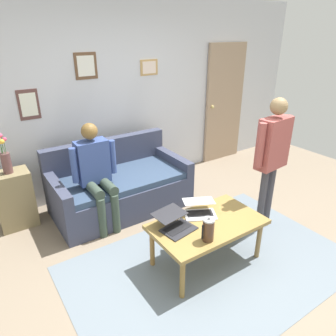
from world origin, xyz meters
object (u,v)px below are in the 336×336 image
Objects in this scene: laptop_center at (175,224)px; flower_vase at (6,159)px; person_standing at (273,149)px; couch at (119,187)px; french_press at (208,230)px; interior_door at (224,104)px; laptop_left at (200,210)px; person_seated at (96,170)px; coffee_table at (207,227)px; side_shelf at (15,199)px.

flower_vase is at bearing -55.48° from laptop_center.
laptop_center is 0.25× the size of person_standing.
couch is 1.75m from french_press.
couch is at bearing 13.55° from interior_door.
couch is 4.11× the size of laptop_left.
interior_door reaches higher than flower_vase.
flower_vase is at bearing -57.10° from french_press.
french_press is (-0.07, 1.72, 0.29)m from couch.
person_seated is at bearing 16.17° from interior_door.
laptop_left reaches higher than coffee_table.
side_shelf is (1.18, -1.71, -0.17)m from laptop_center.
couch is 1.10× the size of person_standing.
person_standing is (-0.95, 0.08, 0.50)m from laptop_left.
french_press is at bearing 106.90° from person_seated.
coffee_table is 2.81× the size of laptop_center.
interior_door is 2.88m from laptop_left.
laptop_center is at bearing 11.13° from laptop_left.
laptop_center is (2.45, 1.98, -0.50)m from interior_door.
couch is 1.42m from laptop_center.
interior_door is 2.56m from couch.
french_press is (0.22, 0.39, 0.07)m from laptop_left.
person_seated is at bearing -74.92° from laptop_center.
couch is 1.55× the size of coffee_table.
person_standing is at bearing 131.30° from couch.
side_shelf is at bearing -31.87° from person_seated.
interior_door is at bearing -163.83° from person_seated.
laptop_center is 1.23m from person_seated.
laptop_left is 0.33× the size of person_seated.
person_standing is at bearing 179.41° from laptop_center.
laptop_left is 0.37m from laptop_center.
couch is 6.93× the size of french_press.
coffee_table is 2.35m from side_shelf.
interior_door reaches higher than couch.
laptop_center is (0.32, -0.11, 0.10)m from coffee_table.
french_press is 1.29m from person_standing.
flower_vase reaches higher than french_press.
person_seated reaches higher than coffee_table.
interior_door is 2.30m from person_standing.
coffee_table is at bearing 129.51° from side_shelf.
flower_vase reaches higher than laptop_left.
person_standing is (-2.48, 1.72, 0.14)m from flower_vase.
person_standing is at bearing 143.81° from person_seated.
person_seated is at bearing 148.11° from flower_vase.
coffee_table is at bearing 5.37° from person_standing.
side_shelf is at bearing -55.48° from laptop_center.
laptop_center is 2.11m from flower_vase.
side_shelf is 0.56× the size of person_seated.
laptop_left is (-0.29, 1.33, 0.22)m from couch.
coffee_table is 0.71× the size of person_standing.
person_seated is (0.38, 0.23, 0.42)m from couch.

